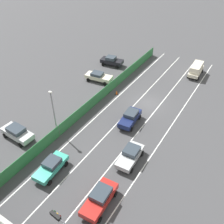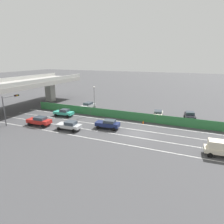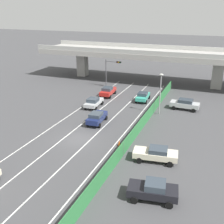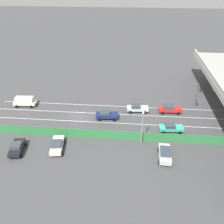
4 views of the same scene
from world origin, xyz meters
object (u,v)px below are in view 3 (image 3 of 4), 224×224
object	(u,v)px
car_sedan_silver	(94,102)
parked_sedan_dark	(153,190)
parked_wagon_silver	(185,104)
traffic_cone	(119,143)
car_sedan_red	(108,91)
parked_sedan_cream	(156,154)
car_taxi_teal	(143,96)
traffic_light	(111,68)
car_sedan_navy	(97,117)
street_lamp	(160,90)

from	to	relation	value
car_sedan_silver	parked_sedan_dark	distance (m)	24.27
parked_wagon_silver	traffic_cone	xyz separation A→B (m)	(-5.47, -15.49, -0.63)
car_sedan_red	parked_sedan_cream	distance (m)	23.98
car_taxi_teal	traffic_light	bearing A→B (deg)	144.40
car_sedan_navy	car_taxi_teal	bearing A→B (deg)	74.76
parked_wagon_silver	traffic_light	distance (m)	17.90
car_sedan_navy	parked_sedan_dark	bearing A→B (deg)	-49.74
traffic_light	street_lamp	world-z (taller)	street_lamp
car_sedan_silver	car_taxi_teal	bearing A→B (deg)	42.74
car_sedan_navy	traffic_light	distance (m)	19.09
car_taxi_teal	car_sedan_silver	size ratio (longest dim) A/B	0.99
car_sedan_silver	car_sedan_navy	xyz separation A→B (m)	(3.32, -6.02, 0.05)
parked_sedan_cream	parked_wagon_silver	xyz separation A→B (m)	(0.65, 17.41, 0.07)
parked_sedan_dark	traffic_cone	xyz separation A→B (m)	(-6.05, 8.20, -0.61)
car_taxi_teal	traffic_cone	world-z (taller)	car_taxi_teal
parked_sedan_cream	parked_wagon_silver	world-z (taller)	parked_wagon_silver
parked_sedan_cream	traffic_cone	distance (m)	5.23
car_sedan_silver	parked_sedan_dark	bearing A→B (deg)	-52.94
parked_sedan_dark	traffic_light	size ratio (longest dim) A/B	0.79
parked_sedan_cream	traffic_cone	bearing A→B (deg)	158.28
parked_sedan_dark	car_sedan_navy	bearing A→B (deg)	130.26
parked_sedan_dark	traffic_light	xyz separation A→B (m)	(-16.40, 31.49, 3.06)
parked_sedan_dark	traffic_light	world-z (taller)	traffic_light
car_taxi_teal	parked_sedan_cream	bearing A→B (deg)	-70.54
car_taxi_teal	car_sedan_navy	bearing A→B (deg)	-105.24
parked_wagon_silver	traffic_cone	size ratio (longest dim) A/B	6.68
car_taxi_teal	car_sedan_red	size ratio (longest dim) A/B	0.94
car_taxi_teal	parked_wagon_silver	bearing A→B (deg)	-13.57
car_sedan_silver	car_sedan_red	distance (m)	6.65
car_sedan_silver	parked_wagon_silver	size ratio (longest dim) A/B	0.98
parked_wagon_silver	car_taxi_teal	bearing A→B (deg)	166.43
street_lamp	parked_sedan_cream	bearing A→B (deg)	-78.91
traffic_cone	parked_wagon_silver	bearing A→B (deg)	70.53
car_sedan_red	traffic_cone	distance (m)	19.87
traffic_light	car_sedan_red	bearing A→B (deg)	-74.09
car_sedan_red	parked_sedan_cream	xyz separation A→B (m)	(13.62, -19.74, -0.05)
car_sedan_navy	parked_sedan_dark	distance (m)	17.50
parked_sedan_dark	street_lamp	size ratio (longest dim) A/B	0.70
street_lamp	traffic_cone	size ratio (longest dim) A/B	9.26
traffic_cone	street_lamp	bearing A→B (deg)	79.84
car_sedan_red	car_sedan_navy	world-z (taller)	car_sedan_red
car_sedan_silver	car_sedan_red	xyz separation A→B (m)	(-0.21, 6.65, 0.06)
car_sedan_silver	street_lamp	distance (m)	11.15
car_sedan_silver	parked_sedan_cream	size ratio (longest dim) A/B	0.92
car_sedan_silver	parked_sedan_cream	xyz separation A→B (m)	(13.41, -13.09, 0.00)
traffic_cone	traffic_light	bearing A→B (deg)	113.96
traffic_cone	parked_sedan_cream	bearing A→B (deg)	-21.72
car_taxi_teal	car_sedan_navy	world-z (taller)	car_sedan_navy
car_sedan_red	car_sedan_navy	size ratio (longest dim) A/B	1.06
parked_sedan_dark	parked_sedan_cream	bearing A→B (deg)	101.00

